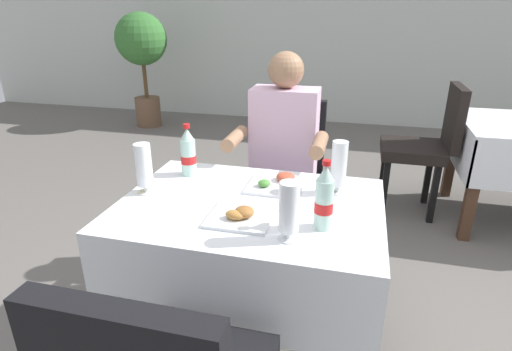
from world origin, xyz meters
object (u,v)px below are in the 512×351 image
at_px(seated_diner_far, 282,156).
at_px(plate_far_diner, 277,183).
at_px(beer_glass_left, 144,169).
at_px(cola_bottle_secondary, 324,199).
at_px(chair_far_diner_seat, 284,175).
at_px(background_chair_left, 426,142).
at_px(potted_plant_corner, 142,49).
at_px(main_dining_table, 250,242).
at_px(beer_glass_right, 339,166).
at_px(cola_bottle_primary, 188,153).
at_px(plate_near_camera, 241,215).
at_px(beer_glass_middle, 289,211).

relative_size(seated_diner_far, plate_far_diner, 5.32).
relative_size(beer_glass_left, cola_bottle_secondary, 0.85).
bearing_deg(chair_far_diner_seat, background_chair_left, 44.48).
relative_size(beer_glass_left, background_chair_left, 0.22).
xyz_separation_m(seated_diner_far, background_chair_left, (0.89, 0.98, -0.16)).
distance_m(chair_far_diner_seat, potted_plant_corner, 3.53).
distance_m(main_dining_table, beer_glass_right, 0.49).
bearing_deg(main_dining_table, cola_bottle_secondary, -23.20).
xyz_separation_m(beer_glass_left, background_chair_left, (1.34, 1.66, -0.29)).
bearing_deg(cola_bottle_primary, plate_near_camera, -45.21).
xyz_separation_m(beer_glass_left, cola_bottle_primary, (0.10, 0.24, -0.00)).
xyz_separation_m(plate_far_diner, beer_glass_left, (-0.52, -0.21, 0.10)).
height_order(plate_near_camera, beer_glass_right, beer_glass_right).
bearing_deg(main_dining_table, background_chair_left, 61.66).
bearing_deg(background_chair_left, main_dining_table, -118.34).
xyz_separation_m(beer_glass_right, potted_plant_corner, (-2.64, 3.22, 0.12)).
bearing_deg(plate_far_diner, chair_far_diner_seat, 97.08).
bearing_deg(beer_glass_left, plate_far_diner, 21.70).
bearing_deg(beer_glass_left, beer_glass_right, 14.37).
distance_m(seated_diner_far, beer_glass_left, 0.83).
height_order(chair_far_diner_seat, beer_glass_middle, chair_far_diner_seat).
bearing_deg(potted_plant_corner, cola_bottle_secondary, -53.55).
height_order(main_dining_table, beer_glass_right, beer_glass_right).
height_order(background_chair_left, potted_plant_corner, potted_plant_corner).
xyz_separation_m(beer_glass_right, cola_bottle_secondary, (-0.03, -0.32, -0.01)).
height_order(seated_diner_far, potted_plant_corner, potted_plant_corner).
height_order(main_dining_table, background_chair_left, background_chair_left).
bearing_deg(cola_bottle_primary, background_chair_left, 48.81).
distance_m(plate_near_camera, potted_plant_corner, 4.24).
relative_size(beer_glass_right, potted_plant_corner, 0.16).
xyz_separation_m(main_dining_table, plate_near_camera, (0.00, -0.13, 0.20)).
relative_size(seated_diner_far, beer_glass_middle, 6.01).
bearing_deg(plate_far_diner, potted_plant_corner, 126.57).
bearing_deg(cola_bottle_primary, plate_far_diner, -3.87).
relative_size(plate_near_camera, beer_glass_middle, 1.12).
bearing_deg(potted_plant_corner, chair_far_diner_seat, -48.74).
relative_size(beer_glass_left, cola_bottle_primary, 0.89).
relative_size(main_dining_table, cola_bottle_secondary, 4.10).
distance_m(cola_bottle_primary, potted_plant_corner, 3.74).
distance_m(beer_glass_right, potted_plant_corner, 4.17).
bearing_deg(background_chair_left, beer_glass_right, -110.91).
relative_size(beer_glass_middle, background_chair_left, 0.22).
height_order(plate_far_diner, beer_glass_right, beer_glass_right).
distance_m(beer_glass_middle, background_chair_left, 2.03).
height_order(chair_far_diner_seat, beer_glass_left, chair_far_diner_seat).
bearing_deg(cola_bottle_primary, potted_plant_corner, 121.57).
bearing_deg(main_dining_table, beer_glass_right, 29.71).
distance_m(beer_glass_right, background_chair_left, 1.59).
bearing_deg(seated_diner_far, cola_bottle_primary, -129.17).
bearing_deg(background_chair_left, beer_glass_left, -128.94).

